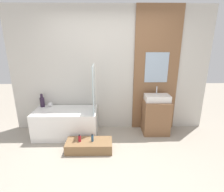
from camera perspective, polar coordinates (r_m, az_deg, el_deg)
name	(u,v)px	position (r m, az deg, el deg)	size (l,w,h in m)	color
ground_plane	(111,175)	(2.84, -0.41, -24.47)	(12.00, 12.00, 0.00)	#A39989
wall_tiled_back	(110,71)	(3.75, -0.73, 8.14)	(4.20, 0.06, 2.60)	beige
wall_wood_accent	(156,71)	(3.83, 14.19, 7.87)	(0.94, 0.04, 2.60)	brown
bathtub	(66,123)	(3.80, -14.68, -8.43)	(1.27, 0.65, 0.56)	white
glass_shower_screen	(94,89)	(3.38, -5.91, 2.23)	(0.01, 0.46, 0.93)	silver
wooden_step_bench	(89,146)	(3.32, -7.45, -15.76)	(0.83, 0.36, 0.18)	olive
vanity_cabinet	(156,117)	(3.87, 14.07, -6.64)	(0.54, 0.44, 0.72)	brown
sink	(157,98)	(3.72, 14.54, -0.61)	(0.51, 0.30, 0.29)	white
vase_tall_dark	(42,102)	(4.02, -21.83, -1.69)	(0.10, 0.10, 0.28)	#2D1E33
vase_round_light	(50,104)	(3.99, -19.55, -2.61)	(0.10, 0.10, 0.10)	white
bottle_soap_primary	(80,138)	(3.27, -10.53, -13.45)	(0.05, 0.05, 0.13)	#B21928
bottle_soap_secondary	(92,138)	(3.23, -6.43, -13.48)	(0.04, 0.04, 0.14)	#2D567A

